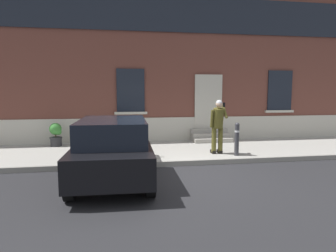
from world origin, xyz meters
The scene contains 11 objects.
ground_plane centered at (0.00, 0.00, 0.00)m, with size 80.00×80.00×0.00m, color #232326.
sidewalk centered at (0.00, 2.80, 0.07)m, with size 24.00×3.60×0.15m, color #99968E.
curb_edge centered at (0.00, 0.94, 0.07)m, with size 24.00×0.12×0.15m, color gray.
building_facade centered at (0.00, 5.29, 3.73)m, with size 24.00×1.52×7.50m.
entrance_stoop centered at (2.20, 4.23, 0.34)m, with size 1.55×0.96×0.48m.
hatchback_car_black centered at (-1.64, -0.09, 0.79)m, with size 1.90×4.12×1.50m.
bollard_near_person centered at (2.15, 1.35, 0.71)m, with size 0.15×0.15×1.04m.
bollard_far_left centered at (-1.61, 1.35, 0.71)m, with size 0.15×0.15×1.04m.
person_on_phone centered at (1.64, 1.70, 1.15)m, with size 0.51×0.51×1.74m.
planter_charcoal centered at (-3.78, 3.98, 0.61)m, with size 0.44×0.44×0.86m.
planter_olive centered at (-1.89, 4.03, 0.61)m, with size 0.44×0.44×0.86m.
Camera 1 is at (-1.50, -7.40, 2.16)m, focal length 31.88 mm.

